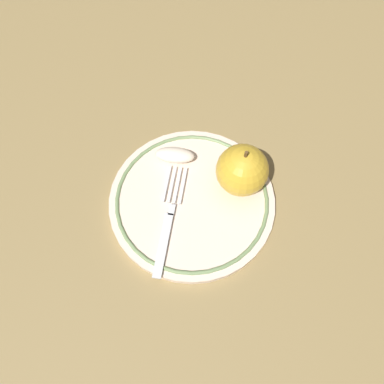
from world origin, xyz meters
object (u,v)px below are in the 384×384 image
Objects in this scene: fork at (168,222)px; plate at (192,200)px; apple_red_whole at (242,170)px; apple_slice_front at (175,155)px.

plate is at bearing -32.81° from fork.
apple_red_whole reaches higher than plate.
fork is at bearing -87.78° from apple_slice_front.
apple_red_whole is at bearing -17.16° from apple_slice_front.
apple_red_whole is at bearing 166.14° from plate.
apple_red_whole is 0.11m from apple_slice_front.
apple_red_whole reaches higher than fork.
plate is 0.07m from apple_slice_front.
apple_slice_front is 0.43× the size of fork.
plate is 2.91× the size of apple_red_whole.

